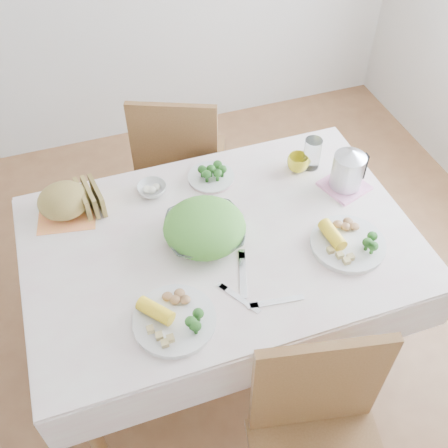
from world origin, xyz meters
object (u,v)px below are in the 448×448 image
object	(u,v)px
chair_far	(182,162)
electric_kettle	(349,165)
dining_table	(221,297)
yellow_mug	(298,163)
dinner_plate_left	(175,321)
salad_bowl	(205,232)
dinner_plate_right	(348,244)

from	to	relation	value
chair_far	electric_kettle	world-z (taller)	electric_kettle
dining_table	yellow_mug	distance (m)	0.68
dinner_plate_left	electric_kettle	distance (m)	0.96
dining_table	electric_kettle	world-z (taller)	electric_kettle
salad_bowl	dinner_plate_left	size ratio (longest dim) A/B	1.04
chair_far	yellow_mug	bearing A→B (deg)	147.56
dinner_plate_left	electric_kettle	xyz separation A→B (m)	(0.86, 0.41, 0.11)
chair_far	yellow_mug	distance (m)	0.75
chair_far	dining_table	bearing A→B (deg)	108.51
electric_kettle	salad_bowl	bearing A→B (deg)	-173.43
chair_far	salad_bowl	xyz separation A→B (m)	(-0.12, -0.81, 0.33)
salad_bowl	chair_far	bearing A→B (deg)	81.55
chair_far	dinner_plate_left	bearing A→B (deg)	96.59
dinner_plate_left	electric_kettle	size ratio (longest dim) A/B	1.54
dinner_plate_left	yellow_mug	xyz separation A→B (m)	(0.72, 0.58, 0.03)
salad_bowl	dinner_plate_left	bearing A→B (deg)	-122.83
dinner_plate_left	dinner_plate_right	world-z (taller)	same
dinner_plate_right	electric_kettle	xyz separation A→B (m)	(0.14, 0.30, 0.11)
dinner_plate_right	electric_kettle	size ratio (longest dim) A/B	1.55
dinner_plate_right	yellow_mug	world-z (taller)	yellow_mug
dining_table	dinner_plate_left	bearing A→B (deg)	-131.36
salad_bowl	dinner_plate_right	distance (m)	0.55
electric_kettle	dining_table	bearing A→B (deg)	-170.56
dinner_plate_left	electric_kettle	world-z (taller)	electric_kettle
dining_table	salad_bowl	size ratio (longest dim) A/B	4.71
dining_table	yellow_mug	bearing A→B (deg)	31.57
dinner_plate_right	chair_far	bearing A→B (deg)	110.54
salad_bowl	dinner_plate_left	world-z (taller)	salad_bowl
dining_table	electric_kettle	xyz separation A→B (m)	(0.59, 0.11, 0.51)
dinner_plate_right	electric_kettle	bearing A→B (deg)	64.30
dinner_plate_left	dinner_plate_right	distance (m)	0.72
dinner_plate_left	dinner_plate_right	size ratio (longest dim) A/B	0.99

